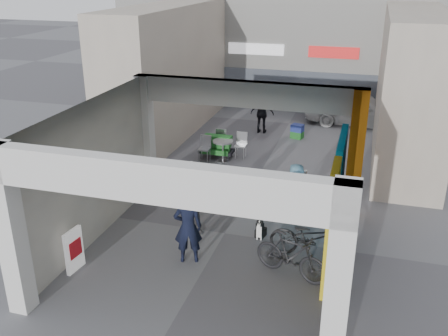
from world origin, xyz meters
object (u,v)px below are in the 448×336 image
(produce_stand, at_px, (217,149))
(white_van, at_px, (358,109))
(cafe_set, at_px, (222,149))
(man_with_dog, at_px, (188,227))
(man_elderly, at_px, (295,193))
(man_back_turned, at_px, (194,205))
(man_crates, at_px, (262,113))
(bicycle_rear, at_px, (291,256))
(border_collie, at_px, (260,230))
(bicycle_front, at_px, (312,238))

(produce_stand, xyz_separation_m, white_van, (4.61, 5.40, 0.42))
(cafe_set, xyz_separation_m, man_with_dog, (1.16, -6.60, 0.55))
(man_elderly, distance_m, white_van, 9.41)
(man_with_dog, bearing_deg, white_van, -124.48)
(man_back_turned, distance_m, white_van, 11.31)
(cafe_set, bearing_deg, produce_stand, -174.57)
(produce_stand, xyz_separation_m, man_crates, (0.92, 3.27, 0.50))
(man_with_dog, xyz_separation_m, bicycle_rear, (2.35, 0.04, -0.35))
(man_crates, xyz_separation_m, bicycle_rear, (2.78, -9.81, -0.29))
(man_with_dog, distance_m, man_back_turned, 1.27)
(man_elderly, bearing_deg, bicycle_rear, -100.31)
(border_collie, relative_size, man_crates, 0.36)
(man_crates, bearing_deg, bicycle_rear, 106.34)
(cafe_set, relative_size, bicycle_front, 0.75)
(man_with_dog, distance_m, white_van, 12.41)
(cafe_set, height_order, man_with_dog, man_with_dog)
(produce_stand, height_order, man_back_turned, man_back_turned)
(cafe_set, distance_m, man_back_turned, 5.45)
(man_elderly, bearing_deg, man_with_dog, -144.94)
(produce_stand, xyz_separation_m, man_with_dog, (1.35, -6.58, 0.56))
(border_collie, bearing_deg, man_crates, 113.21)
(man_elderly, xyz_separation_m, white_van, (1.23, 9.33, -0.08))
(man_elderly, relative_size, man_crates, 0.99)
(man_elderly, bearing_deg, white_van, 64.94)
(cafe_set, distance_m, white_van, 6.97)
(produce_stand, relative_size, man_back_turned, 0.74)
(man_back_turned, distance_m, man_crates, 8.61)
(border_collie, xyz_separation_m, bicycle_front, (1.34, -0.54, 0.29))
(man_with_dog, bearing_deg, man_back_turned, -96.03)
(border_collie, bearing_deg, bicycle_front, -10.80)
(border_collie, height_order, bicycle_rear, bicycle_rear)
(man_back_turned, relative_size, man_crates, 0.98)
(bicycle_rear, bearing_deg, produce_stand, 49.14)
(man_crates, bearing_deg, border_collie, 102.55)
(bicycle_front, xyz_separation_m, white_van, (0.56, 11.03, 0.21))
(man_with_dog, bearing_deg, cafe_set, -99.29)
(man_back_turned, bearing_deg, white_van, 53.29)
(man_back_turned, relative_size, bicycle_front, 0.80)
(man_back_turned, distance_m, bicycle_front, 3.02)
(cafe_set, height_order, white_van, white_van)
(border_collie, xyz_separation_m, man_back_turned, (-1.65, -0.25, 0.56))
(man_crates, bearing_deg, bicycle_front, 109.85)
(man_crates, bearing_deg, man_elderly, 109.31)
(border_collie, relative_size, bicycle_rear, 0.34)
(man_back_turned, bearing_deg, bicycle_rear, -42.78)
(produce_stand, bearing_deg, white_van, 29.07)
(man_back_turned, height_order, man_elderly, man_elderly)
(border_collie, relative_size, white_van, 0.14)
(man_crates, relative_size, bicycle_front, 0.82)
(man_elderly, distance_m, man_crates, 7.61)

